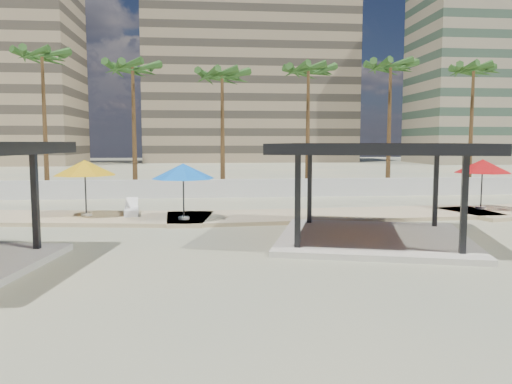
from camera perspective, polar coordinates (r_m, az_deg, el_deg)
The scene contains 16 objects.
ground at distance 17.39m, azimuth 8.31°, elevation -6.36°, with size 200.00×200.00×0.00m, color tan.
promenade at distance 25.18m, azimuth 8.52°, elevation -2.47°, with size 44.45×7.97×0.24m.
boundary_wall at distance 32.89m, azimuth 1.59°, elevation 0.46°, with size 56.00×0.30×1.20m, color silver.
building_mid at distance 95.44m, azimuth -0.77°, elevation 12.14°, with size 38.00×16.00×30.40m.
building_east at distance 98.54m, azimuth 27.10°, elevation 13.08°, with size 32.00×15.00×36.40m.
pavilion_central at distance 18.64m, azimuth 13.41°, elevation 0.99°, with size 8.73×8.73×3.58m.
umbrella_b at distance 24.53m, azimuth -18.98°, elevation 2.63°, with size 3.49×3.49×2.62m.
umbrella_c at distance 28.13m, azimuth 24.47°, elevation 2.69°, with size 3.27×3.27×2.57m.
umbrella_f at distance 22.35m, azimuth -8.32°, elevation 2.35°, with size 3.25×3.25×2.50m.
lounger_a at distance 24.54m, azimuth -14.04°, elevation -2.10°, with size 0.85×1.98×0.73m.
palm_b at distance 37.22m, azimuth -23.26°, elevation 13.59°, with size 3.00×3.00×10.23m.
palm_c at distance 35.23m, azimuth -13.91°, elevation 13.03°, with size 3.00×3.00×9.36m.
palm_d at distance 35.66m, azimuth -3.89°, elevation 12.59°, with size 3.00×3.00×9.04m.
palm_e at distance 35.92m, azimuth 6.00°, elevation 13.13°, with size 3.00×3.00×9.44m.
palm_f at distance 37.81m, azimuth 15.13°, elevation 13.17°, with size 3.00×3.00×9.84m.
palm_g at distance 39.92m, azimuth 23.60°, elevation 12.21°, with size 3.00×3.00×9.64m.
Camera 1 is at (-4.15, -16.49, 3.63)m, focal length 35.00 mm.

